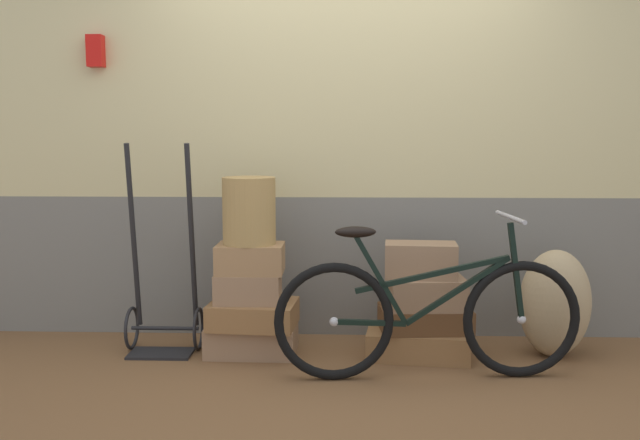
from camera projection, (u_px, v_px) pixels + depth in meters
ground at (347, 379)px, 3.84m from camera, size 8.51×5.20×0.06m
station_building at (349, 107)px, 4.49m from camera, size 6.51×0.74×3.00m
suitcase_0 at (252, 338)px, 4.19m from camera, size 0.55×0.38×0.18m
suitcase_1 at (253, 314)px, 4.12m from camera, size 0.54×0.41×0.15m
suitcase_2 at (248, 288)px, 4.10m from camera, size 0.39×0.27×0.18m
suitcase_3 at (250, 258)px, 4.10m from camera, size 0.40×0.29×0.17m
suitcase_4 at (418, 343)px, 4.13m from camera, size 0.64×0.44×0.16m
suitcase_5 at (425, 319)px, 4.10m from camera, size 0.55×0.36×0.14m
suitcase_6 at (427, 293)px, 4.07m from camera, size 0.46×0.30×0.18m
suitcase_7 at (421, 260)px, 4.07m from camera, size 0.44×0.27×0.21m
wicker_basket at (249, 211)px, 4.07m from camera, size 0.32×0.32×0.40m
luggage_trolley at (163, 302)px, 4.21m from camera, size 0.44×0.35×1.28m
burlap_sack at (555, 303)px, 4.10m from camera, size 0.42×0.36×0.65m
bicycle at (427, 316)px, 3.72m from camera, size 1.67×0.46×0.90m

